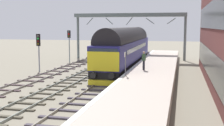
{
  "coord_description": "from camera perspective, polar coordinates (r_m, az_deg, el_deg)",
  "views": [
    {
      "loc": [
        6.1,
        -25.16,
        4.86
      ],
      "look_at": [
        0.2,
        -0.26,
        1.63
      ],
      "focal_mm": 47.38,
      "sensor_mm": 36.0,
      "label": 1
    }
  ],
  "objects": [
    {
      "name": "track_adjacent_west",
      "position": [
        27.26,
        -6.94,
        -3.01
      ],
      "size": [
        2.5,
        60.0,
        0.15
      ],
      "color": "slate",
      "rests_on": "ground"
    },
    {
      "name": "diesel_locomotive",
      "position": [
        33.1,
        2.68,
        3.08
      ],
      "size": [
        2.74,
        20.01,
        4.68
      ],
      "color": "black",
      "rests_on": "ground"
    },
    {
      "name": "platform_number_sign",
      "position": [
        22.91,
        2.59,
        0.59
      ],
      "size": [
        0.1,
        0.44,
        1.82
      ],
      "color": "slate",
      "rests_on": "station_platform"
    },
    {
      "name": "signal_post_mid",
      "position": [
        32.1,
        -13.98,
        3.0
      ],
      "size": [
        0.44,
        0.22,
        4.01
      ],
      "color": "gray",
      "rests_on": "ground"
    },
    {
      "name": "track_main",
      "position": [
        26.33,
        -0.3,
        -3.32
      ],
      "size": [
        2.5,
        60.0,
        0.15
      ],
      "color": "gray",
      "rests_on": "ground"
    },
    {
      "name": "track_adjacent_far_west",
      "position": [
        28.66,
        -13.57,
        -2.65
      ],
      "size": [
        2.5,
        60.0,
        0.15
      ],
      "color": "gray",
      "rests_on": "ground"
    },
    {
      "name": "signal_post_far",
      "position": [
        40.01,
        -8.27,
        4.09
      ],
      "size": [
        0.44,
        0.22,
        4.25
      ],
      "color": "gray",
      "rests_on": "ground"
    },
    {
      "name": "overhead_footbridge",
      "position": [
        42.9,
        3.39,
        8.81
      ],
      "size": [
        16.07,
        2.0,
        6.63
      ],
      "color": "slate",
      "rests_on": "ground"
    },
    {
      "name": "ground_plane",
      "position": [
        26.34,
        -0.3,
        -3.44
      ],
      "size": [
        140.0,
        140.0,
        0.0
      ],
      "primitive_type": "plane",
      "color": "gray",
      "rests_on": "ground"
    },
    {
      "name": "station_platform",
      "position": [
        25.66,
        7.55,
        -2.65
      ],
      "size": [
        4.0,
        44.0,
        1.01
      ],
      "color": "#B8A99C",
      "rests_on": "ground"
    },
    {
      "name": "waiting_passenger",
      "position": [
        25.89,
        6.16,
        0.79
      ],
      "size": [
        0.46,
        0.46,
        1.64
      ],
      "rotation": [
        0.0,
        0.0,
        2.06
      ],
      "color": "#2B2B31",
      "rests_on": "station_platform"
    }
  ]
}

